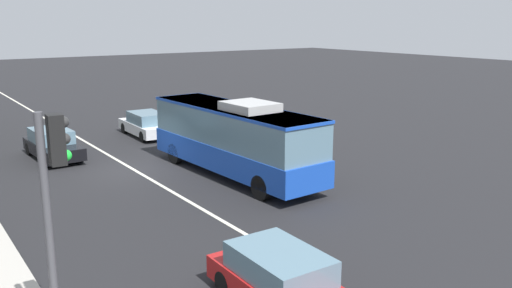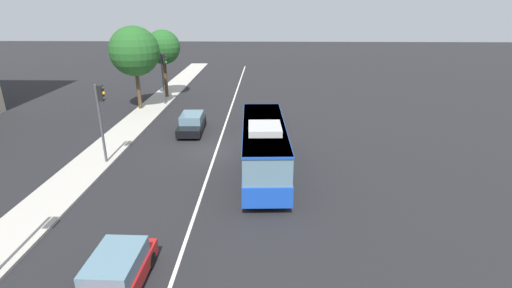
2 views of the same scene
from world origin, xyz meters
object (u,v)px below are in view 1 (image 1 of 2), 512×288
object	(u,v)px
sedan_black	(53,144)
transit_bus	(234,136)
sedan_white	(146,124)
traffic_light_far_corner	(54,197)
sedan_red	(283,282)

from	to	relation	value
sedan_black	transit_bus	bearing A→B (deg)	34.84
sedan_white	sedan_black	xyz separation A→B (m)	(-2.20, 5.99, 0.00)
traffic_light_far_corner	transit_bus	bearing A→B (deg)	46.34
sedan_red	traffic_light_far_corner	distance (m)	5.68
transit_bus	traffic_light_far_corner	size ratio (longest dim) A/B	1.94
sedan_red	traffic_light_far_corner	xyz separation A→B (m)	(0.90, 4.84, 2.84)
sedan_white	sedan_black	bearing A→B (deg)	111.47
sedan_black	traffic_light_far_corner	world-z (taller)	traffic_light_far_corner
sedan_white	traffic_light_far_corner	size ratio (longest dim) A/B	0.87
traffic_light_far_corner	sedan_white	bearing A→B (deg)	65.52
sedan_black	traffic_light_far_corner	size ratio (longest dim) A/B	0.88
transit_bus	sedan_black	world-z (taller)	transit_bus
transit_bus	sedan_white	xyz separation A→B (m)	(10.00, -0.14, -1.09)
traffic_light_far_corner	sedan_black	bearing A→B (deg)	79.52
sedan_black	traffic_light_far_corner	bearing A→B (deg)	-15.72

